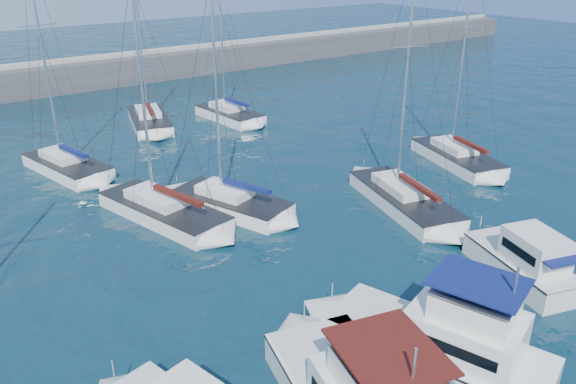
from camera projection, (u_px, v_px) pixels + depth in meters
ground at (368, 297)px, 26.54m from camera, size 220.00×220.00×0.00m
breakwater at (53, 81)px, 64.48m from camera, size 160.00×6.00×4.45m
motor_yacht_stbd_inner at (446, 343)px, 21.68m from camera, size 5.92×9.34×4.69m
motor_yacht_stbd_outer at (525, 263)px, 27.54m from camera, size 4.21×6.60×3.20m
sailboat_mid_b at (163, 211)px, 34.08m from camera, size 5.18×9.67×14.14m
sailboat_mid_c at (231, 203)px, 35.09m from camera, size 5.40×8.30×13.90m
sailboat_mid_d at (404, 199)px, 35.64m from camera, size 5.50×9.68×15.81m
sailboat_mid_e at (457, 157)px, 42.77m from camera, size 5.19×8.70×16.12m
sailboat_back_a at (67, 165)px, 41.03m from camera, size 4.68×8.32×16.72m
sailboat_back_b at (149, 120)px, 51.79m from camera, size 5.33×8.90×15.03m
sailboat_back_c at (229, 114)px, 53.70m from camera, size 3.67×7.77×13.37m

